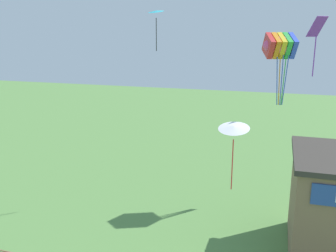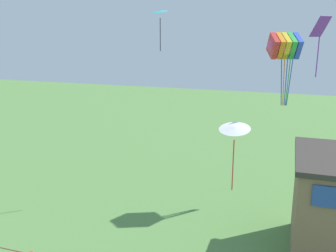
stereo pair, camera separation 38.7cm
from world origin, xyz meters
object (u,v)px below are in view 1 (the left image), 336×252
at_px(kite_cyan_delta, 156,13).
at_px(kite_white_delta, 234,129).
at_px(kite_purple_streamer, 316,33).
at_px(kite_rainbow_parafoil, 280,46).

xyz_separation_m(kite_cyan_delta, kite_white_delta, (5.77, -7.02, -5.06)).
bearing_deg(kite_white_delta, kite_cyan_delta, 129.44).
bearing_deg(kite_white_delta, kite_purple_streamer, 48.30).
distance_m(kite_cyan_delta, kite_purple_streamer, 9.66).
relative_size(kite_cyan_delta, kite_purple_streamer, 0.91).
height_order(kite_rainbow_parafoil, kite_white_delta, kite_rainbow_parafoil).
height_order(kite_cyan_delta, kite_purple_streamer, kite_cyan_delta).
relative_size(kite_rainbow_parafoil, kite_purple_streamer, 1.59).
xyz_separation_m(kite_rainbow_parafoil, kite_cyan_delta, (-7.34, -1.37, 1.95)).
bearing_deg(kite_cyan_delta, kite_white_delta, -50.56).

